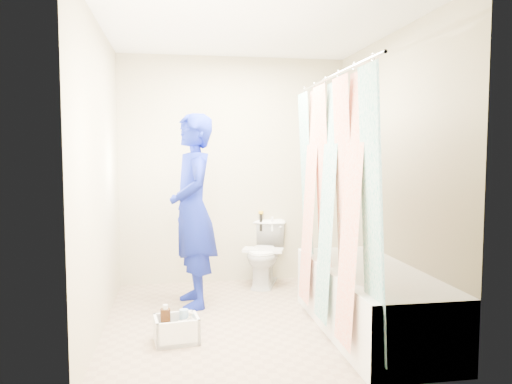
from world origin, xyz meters
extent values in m
plane|color=gray|center=(0.00, 0.00, 0.00)|extent=(2.60, 2.60, 0.00)
cube|color=white|center=(0.00, 0.00, 2.40)|extent=(2.40, 2.60, 0.02)
cube|color=#B6AC8C|center=(0.00, 1.30, 1.20)|extent=(2.40, 0.02, 2.40)
cube|color=#B6AC8C|center=(0.00, -1.30, 1.20)|extent=(2.40, 0.02, 2.40)
cube|color=#B6AC8C|center=(-1.20, 0.00, 1.20)|extent=(0.02, 2.60, 2.40)
cube|color=#B6AC8C|center=(1.20, 0.00, 1.20)|extent=(0.02, 2.60, 2.40)
cube|color=white|center=(0.85, -0.43, 0.25)|extent=(0.70, 1.75, 0.50)
cube|color=white|center=(0.85, -0.43, 0.46)|extent=(0.58, 1.63, 0.06)
cylinder|color=silver|center=(0.52, -0.43, 1.95)|extent=(0.02, 1.90, 0.02)
cube|color=white|center=(0.52, -0.43, 1.02)|extent=(0.06, 1.75, 1.80)
imported|color=white|center=(0.30, 1.08, 0.33)|extent=(0.57, 0.74, 0.67)
cube|color=white|center=(0.26, 0.98, 0.39)|extent=(0.44, 0.30, 0.03)
cylinder|color=black|center=(0.29, 1.27, 0.64)|extent=(0.03, 0.03, 0.20)
cylinder|color=yellow|center=(0.29, 1.27, 0.74)|extent=(0.05, 0.05, 0.03)
cylinder|color=white|center=(0.41, 1.23, 0.62)|extent=(0.02, 0.02, 0.16)
imported|color=#0E138D|center=(-0.47, 0.50, 0.87)|extent=(0.50, 0.69, 1.74)
cube|color=white|center=(-0.63, -0.38, 0.02)|extent=(0.35, 0.29, 0.03)
cube|color=white|center=(-0.78, -0.40, 0.10)|extent=(0.05, 0.25, 0.19)
cube|color=white|center=(-0.48, -0.36, 0.10)|extent=(0.05, 0.25, 0.19)
cube|color=white|center=(-0.62, -0.50, 0.10)|extent=(0.32, 0.06, 0.19)
cube|color=white|center=(-0.65, -0.27, 0.10)|extent=(0.32, 0.06, 0.19)
cylinder|color=#391D0B|center=(-0.71, -0.35, 0.14)|extent=(0.07, 0.07, 0.21)
cylinder|color=white|center=(-0.57, -0.32, 0.13)|extent=(0.07, 0.07, 0.19)
cylinder|color=beige|center=(-0.60, -0.43, 0.10)|extent=(0.05, 0.05, 0.14)
cylinder|color=#391D0B|center=(-0.70, -0.45, 0.06)|extent=(0.06, 0.06, 0.06)
cylinder|color=gold|center=(-0.70, -0.45, 0.10)|extent=(0.07, 0.07, 0.01)
imported|color=white|center=(-0.53, -0.41, 0.13)|extent=(0.12, 0.12, 0.20)
camera|label=1|loc=(-0.64, -4.01, 1.40)|focal=35.00mm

